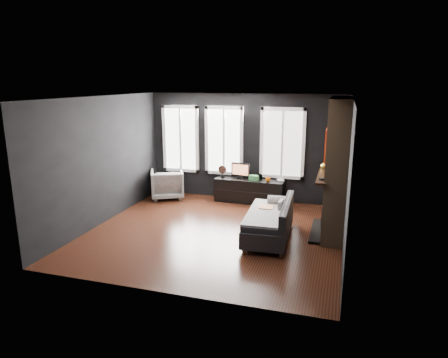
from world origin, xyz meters
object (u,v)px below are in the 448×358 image
(armchair, at_px, (167,183))
(monitor, at_px, (241,170))
(sofa, at_px, (269,219))
(media_console, at_px, (250,190))
(mantel_vase, at_px, (325,165))
(mug, at_px, (268,179))
(book, at_px, (277,176))

(armchair, distance_m, monitor, 1.96)
(sofa, bearing_deg, media_console, 109.21)
(mantel_vase, bearing_deg, sofa, -131.97)
(media_console, bearing_deg, mantel_vase, -30.67)
(monitor, bearing_deg, armchair, -161.30)
(mantel_vase, bearing_deg, mug, 141.78)
(sofa, bearing_deg, armchair, 144.70)
(armchair, height_order, media_console, armchair)
(sofa, xyz_separation_m, mantel_vase, (0.95, 1.06, 0.93))
(armchair, bearing_deg, media_console, 161.14)
(sofa, relative_size, armchair, 2.16)
(armchair, relative_size, mantel_vase, 4.91)
(sofa, height_order, media_console, sofa)
(mug, xyz_separation_m, mantel_vase, (1.37, -1.08, 0.65))
(mantel_vase, bearing_deg, monitor, 149.75)
(monitor, height_order, mug, monitor)
(sofa, height_order, mug, sofa)
(armchair, height_order, mug, armchair)
(media_console, height_order, book, book)
(armchair, relative_size, monitor, 1.68)
(sofa, height_order, armchair, armchair)
(sofa, distance_m, armchair, 3.62)
(media_console, relative_size, mantel_vase, 10.24)
(sofa, xyz_separation_m, media_console, (-0.90, 2.25, -0.09))
(media_console, bearing_deg, monitor, 173.40)
(mug, bearing_deg, book, 41.99)
(monitor, bearing_deg, mantel_vase, -21.43)
(media_console, bearing_deg, mug, -10.93)
(armchair, height_order, book, armchair)
(mug, bearing_deg, media_console, 167.00)
(mug, relative_size, mantel_vase, 0.72)
(monitor, bearing_deg, media_console, 0.14)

